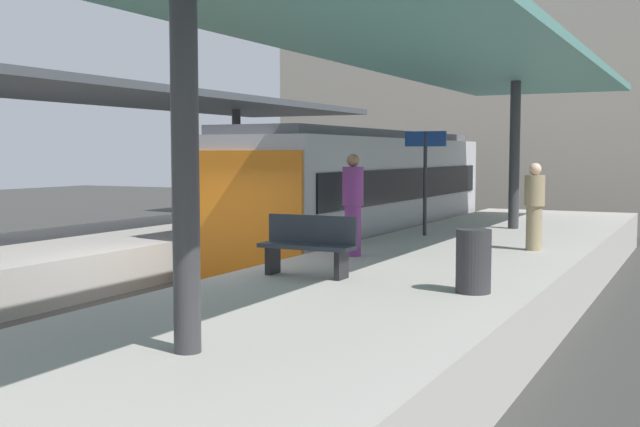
# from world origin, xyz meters

# --- Properties ---
(ground_plane) EXTENTS (80.00, 80.00, 0.00)m
(ground_plane) POSITION_xyz_m (0.00, 0.00, 0.00)
(ground_plane) COLOR #383835
(platform_left) EXTENTS (4.40, 28.00, 1.00)m
(platform_left) POSITION_xyz_m (-3.80, 0.00, 0.50)
(platform_left) COLOR #ADA8A0
(platform_left) RESTS_ON ground_plane
(platform_right) EXTENTS (4.40, 28.00, 1.00)m
(platform_right) POSITION_xyz_m (3.80, 0.00, 0.50)
(platform_right) COLOR #ADA8A0
(platform_right) RESTS_ON ground_plane
(track_ballast) EXTENTS (3.20, 28.00, 0.20)m
(track_ballast) POSITION_xyz_m (0.00, 0.00, 0.10)
(track_ballast) COLOR #423F3D
(track_ballast) RESTS_ON ground_plane
(rail_near_side) EXTENTS (0.08, 28.00, 0.14)m
(rail_near_side) POSITION_xyz_m (-0.72, 0.00, 0.27)
(rail_near_side) COLOR slate
(rail_near_side) RESTS_ON track_ballast
(rail_far_side) EXTENTS (0.08, 28.00, 0.14)m
(rail_far_side) POSITION_xyz_m (0.72, 0.00, 0.27)
(rail_far_side) COLOR slate
(rail_far_side) RESTS_ON track_ballast
(commuter_train) EXTENTS (2.78, 11.44, 3.10)m
(commuter_train) POSITION_xyz_m (0.00, 7.60, 1.73)
(commuter_train) COLOR #ADADB2
(commuter_train) RESTS_ON track_ballast
(canopy_left) EXTENTS (4.18, 21.00, 3.10)m
(canopy_left) POSITION_xyz_m (-3.80, 1.40, 3.98)
(canopy_left) COLOR #333335
(canopy_left) RESTS_ON platform_left
(canopy_right) EXTENTS (4.18, 21.00, 3.56)m
(canopy_right) POSITION_xyz_m (3.80, 1.40, 4.43)
(canopy_right) COLOR #333335
(canopy_right) RESTS_ON platform_right
(platform_bench) EXTENTS (1.40, 0.41, 0.86)m
(platform_bench) POSITION_xyz_m (2.78, -0.64, 1.46)
(platform_bench) COLOR black
(platform_bench) RESTS_ON platform_right
(platform_sign) EXTENTS (0.90, 0.08, 2.21)m
(platform_sign) POSITION_xyz_m (2.46, 5.33, 2.62)
(platform_sign) COLOR #262628
(platform_sign) RESTS_ON platform_right
(litter_bin) EXTENTS (0.44, 0.44, 0.80)m
(litter_bin) POSITION_xyz_m (5.25, -0.90, 1.40)
(litter_bin) COLOR #2D2D30
(litter_bin) RESTS_ON platform_right
(passenger_mid_platform) EXTENTS (0.36, 0.36, 1.58)m
(passenger_mid_platform) POSITION_xyz_m (5.05, 3.79, 1.81)
(passenger_mid_platform) COLOR #998460
(passenger_mid_platform) RESTS_ON platform_right
(passenger_far_end) EXTENTS (0.36, 0.36, 1.74)m
(passenger_far_end) POSITION_xyz_m (2.46, 1.60, 1.90)
(passenger_far_end) COLOR #7A337A
(passenger_far_end) RESTS_ON platform_right
(station_building_backdrop) EXTENTS (18.00, 6.00, 11.00)m
(station_building_backdrop) POSITION_xyz_m (1.30, 20.00, 5.50)
(station_building_backdrop) COLOR #A89E8E
(station_building_backdrop) RESTS_ON ground_plane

